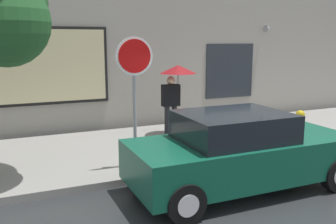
% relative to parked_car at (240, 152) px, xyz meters
% --- Properties ---
extents(ground_plane, '(60.00, 60.00, 0.00)m').
position_rel_parked_car_xyz_m(ground_plane, '(0.08, -0.04, -0.71)').
color(ground_plane, '#282B2D').
extents(sidewalk, '(20.00, 4.00, 0.15)m').
position_rel_parked_car_xyz_m(sidewalk, '(0.08, 2.96, -0.64)').
color(sidewalk, gray).
rests_on(sidewalk, ground).
extents(building_facade, '(20.00, 0.67, 7.00)m').
position_rel_parked_car_xyz_m(building_facade, '(0.06, 5.45, 2.77)').
color(building_facade, '#9E998E').
rests_on(building_facade, ground).
extents(parked_car, '(4.18, 1.80, 1.46)m').
position_rel_parked_car_xyz_m(parked_car, '(0.00, 0.00, 0.00)').
color(parked_car, '#0F4C38').
rests_on(parked_car, ground).
extents(fire_hydrant, '(0.30, 0.44, 0.78)m').
position_rel_parked_car_xyz_m(fire_hydrant, '(3.15, 1.89, -0.18)').
color(fire_hydrant, yellow).
rests_on(fire_hydrant, sidewalk).
extents(pedestrian_with_umbrella, '(0.98, 0.98, 1.91)m').
position_rel_parked_car_xyz_m(pedestrian_with_umbrella, '(0.36, 3.61, 0.96)').
color(pedestrian_with_umbrella, black).
rests_on(pedestrian_with_umbrella, sidewalk).
extents(stop_sign, '(0.76, 0.10, 2.65)m').
position_rel_parked_car_xyz_m(stop_sign, '(-1.49, 1.54, 1.31)').
color(stop_sign, gray).
rests_on(stop_sign, sidewalk).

